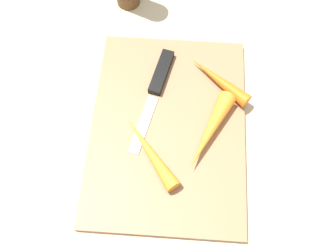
{
  "coord_description": "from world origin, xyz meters",
  "views": [
    {
      "loc": [
        -0.25,
        -0.02,
        0.57
      ],
      "look_at": [
        0.0,
        0.0,
        0.01
      ],
      "focal_mm": 38.65,
      "sensor_mm": 36.0,
      "label": 1
    }
  ],
  "objects_px": {
    "carrot_shortest": "(219,80)",
    "carrot_medium": "(150,152)",
    "cutting_board": "(168,127)",
    "carrot_longest": "(210,131)",
    "knife": "(159,78)"
  },
  "relations": [
    {
      "from": "carrot_longest",
      "to": "cutting_board",
      "type": "bearing_deg",
      "value": -74.76
    },
    {
      "from": "knife",
      "to": "carrot_medium",
      "type": "relative_size",
      "value": 1.42
    },
    {
      "from": "cutting_board",
      "to": "carrot_longest",
      "type": "xyz_separation_m",
      "value": [
        -0.01,
        -0.07,
        0.02
      ]
    },
    {
      "from": "cutting_board",
      "to": "knife",
      "type": "relative_size",
      "value": 1.81
    },
    {
      "from": "cutting_board",
      "to": "carrot_medium",
      "type": "bearing_deg",
      "value": 154.05
    },
    {
      "from": "cutting_board",
      "to": "carrot_shortest",
      "type": "xyz_separation_m",
      "value": [
        0.09,
        -0.08,
        0.02
      ]
    },
    {
      "from": "cutting_board",
      "to": "knife",
      "type": "height_order",
      "value": "knife"
    },
    {
      "from": "carrot_longest",
      "to": "carrot_shortest",
      "type": "bearing_deg",
      "value": -163.81
    },
    {
      "from": "carrot_longest",
      "to": "carrot_shortest",
      "type": "xyz_separation_m",
      "value": [
        0.1,
        -0.01,
        -0.0
      ]
    },
    {
      "from": "cutting_board",
      "to": "knife",
      "type": "bearing_deg",
      "value": 13.72
    },
    {
      "from": "knife",
      "to": "carrot_shortest",
      "type": "relative_size",
      "value": 1.58
    },
    {
      "from": "knife",
      "to": "carrot_shortest",
      "type": "xyz_separation_m",
      "value": [
        -0.0,
        -0.11,
        0.01
      ]
    },
    {
      "from": "carrot_medium",
      "to": "carrot_longest",
      "type": "bearing_deg",
      "value": -103.33
    },
    {
      "from": "carrot_longest",
      "to": "carrot_medium",
      "type": "bearing_deg",
      "value": -42.29
    },
    {
      "from": "carrot_shortest",
      "to": "carrot_medium",
      "type": "relative_size",
      "value": 0.9
    }
  ]
}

